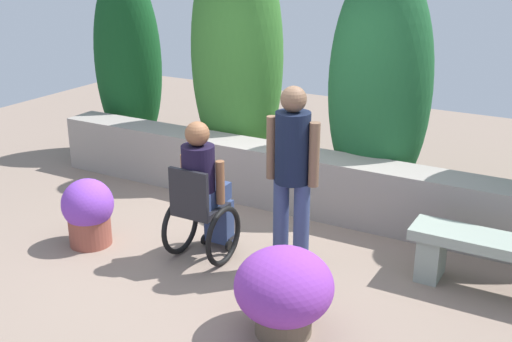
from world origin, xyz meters
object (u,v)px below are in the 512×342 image
at_px(person_standing_companion, 292,169).
at_px(flower_pot_terracotta_by_wall, 88,211).
at_px(flower_pot_purple_near, 284,291).
at_px(stone_bench, 492,257).
at_px(person_in_wheelchair, 203,195).

distance_m(person_standing_companion, flower_pot_terracotta_by_wall, 2.10).
bearing_deg(flower_pot_terracotta_by_wall, flower_pot_purple_near, -10.07).
bearing_deg(person_standing_companion, flower_pot_terracotta_by_wall, 176.65).
bearing_deg(flower_pot_purple_near, person_standing_companion, 113.35).
bearing_deg(stone_bench, flower_pot_purple_near, -134.66).
bearing_deg(flower_pot_purple_near, stone_bench, 48.20).
distance_m(stone_bench, person_standing_companion, 1.83).
xyz_separation_m(stone_bench, flower_pot_terracotta_by_wall, (-3.58, -0.98, 0.02)).
relative_size(person_in_wheelchair, flower_pot_terracotta_by_wall, 1.99).
bearing_deg(stone_bench, flower_pot_terracotta_by_wall, -167.57).
bearing_deg(person_standing_companion, flower_pot_purple_near, -83.51).
distance_m(person_in_wheelchair, flower_pot_purple_near, 1.44).
bearing_deg(person_in_wheelchair, person_standing_companion, 11.33).
bearing_deg(stone_bench, person_in_wheelchair, -167.97).
relative_size(stone_bench, person_in_wheelchair, 1.03).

